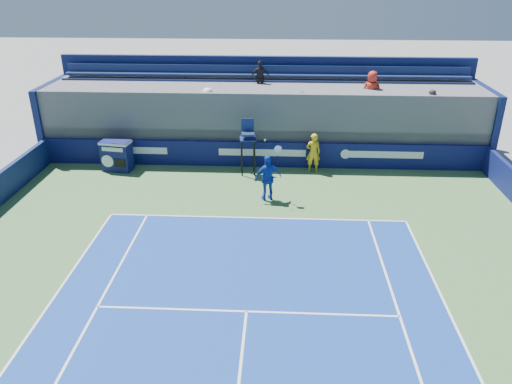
{
  "coord_description": "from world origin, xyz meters",
  "views": [
    {
      "loc": [
        0.82,
        -4.51,
        8.61
      ],
      "look_at": [
        0.0,
        11.5,
        1.25
      ],
      "focal_mm": 35.0,
      "sensor_mm": 36.0,
      "label": 1
    }
  ],
  "objects_px": {
    "umpire_chair": "(248,141)",
    "tennis_player": "(268,178)",
    "ball_person": "(313,153)",
    "match_clock": "(117,155)"
  },
  "relations": [
    {
      "from": "match_clock",
      "to": "tennis_player",
      "type": "bearing_deg",
      "value": -22.01
    },
    {
      "from": "ball_person",
      "to": "umpire_chair",
      "type": "bearing_deg",
      "value": 3.11
    },
    {
      "from": "umpire_chair",
      "to": "tennis_player",
      "type": "bearing_deg",
      "value": -70.57
    },
    {
      "from": "umpire_chair",
      "to": "tennis_player",
      "type": "distance_m",
      "value": 2.98
    },
    {
      "from": "ball_person",
      "to": "match_clock",
      "type": "bearing_deg",
      "value": -1.75
    },
    {
      "from": "match_clock",
      "to": "tennis_player",
      "type": "relative_size",
      "value": 0.55
    },
    {
      "from": "ball_person",
      "to": "match_clock",
      "type": "xyz_separation_m",
      "value": [
        -8.86,
        -0.3,
        -0.16
      ]
    },
    {
      "from": "ball_person",
      "to": "tennis_player",
      "type": "distance_m",
      "value": 3.66
    },
    {
      "from": "ball_person",
      "to": "umpire_chair",
      "type": "height_order",
      "value": "umpire_chair"
    },
    {
      "from": "ball_person",
      "to": "umpire_chair",
      "type": "xyz_separation_m",
      "value": [
        -2.91,
        -0.35,
        0.62
      ]
    }
  ]
}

